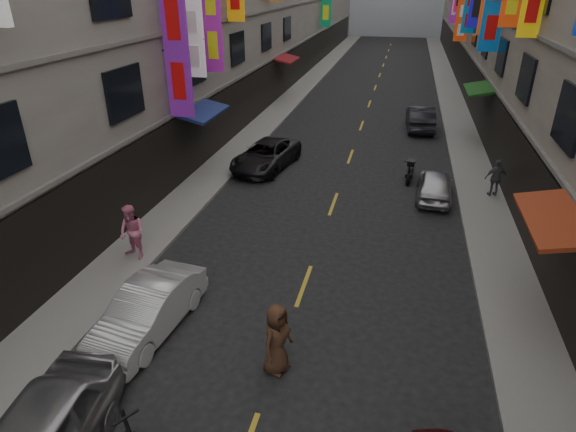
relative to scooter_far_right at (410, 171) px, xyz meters
The scene contains 12 objects.
sidewalk_left 17.13m from the scooter_far_right, 121.71° to the left, with size 2.00×90.00×0.12m, color slate.
sidewalk_right 14.88m from the scooter_far_right, 78.37° to the left, with size 2.00×90.00×0.12m, color slate.
street_awnings 5.17m from the scooter_far_right, 161.42° to the right, with size 13.99×35.20×0.41m.
lane_markings 11.96m from the scooter_far_right, 104.54° to the left, with size 0.12×80.20×0.01m.
scooter_far_right is the anchor object (origin of this frame).
car_left_mid 13.98m from the scooter_far_right, 117.73° to the right, with size 1.38×3.95×1.30m, color silver.
car_left_far 6.82m from the scooter_far_right, behind, with size 2.13×4.62×1.28m, color black.
car_right_mid 2.09m from the scooter_far_right, 61.30° to the right, with size 1.42×3.52×1.20m, color #BAB9BE.
car_right_far 8.64m from the scooter_far_right, 86.68° to the left, with size 1.49×4.28×1.41m, color #232229.
pedestrian_lfar 12.71m from the scooter_far_right, 133.00° to the right, with size 0.89×0.61×1.83m, color pink.
pedestrian_rfar 3.70m from the scooter_far_right, 20.96° to the right, with size 0.93×0.53×1.59m, color #525254.
pedestrian_crossing 13.31m from the scooter_far_right, 102.70° to the right, with size 0.89×0.61×1.82m, color #442A1B.
Camera 1 is at (2.31, 6.14, 8.32)m, focal length 30.00 mm.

